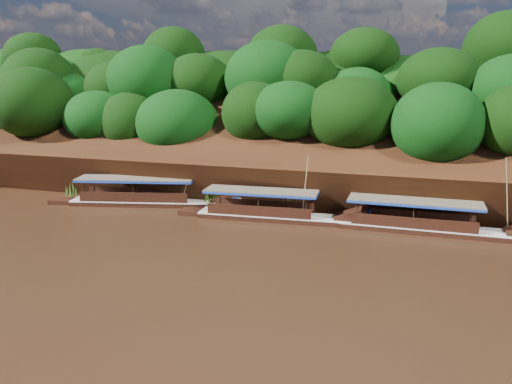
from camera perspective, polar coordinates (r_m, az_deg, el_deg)
ground at (r=31.69m, az=-3.10°, el=-6.51°), size 160.00×160.00×0.00m
riverbank at (r=52.43m, az=5.87°, el=3.39°), size 120.00×30.06×19.40m
boat_0 at (r=36.81m, az=19.70°, el=-3.66°), size 13.68×2.61×6.09m
boat_1 at (r=37.81m, az=2.57°, el=-2.45°), size 13.06×2.99×5.51m
boat_2 at (r=43.02m, az=-11.50°, el=-0.77°), size 14.86×5.45×5.08m
reeds at (r=41.08m, az=-2.19°, el=-0.63°), size 49.50×2.68×2.26m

